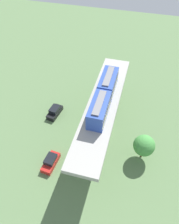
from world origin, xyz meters
name	(u,v)px	position (x,y,z in m)	size (l,w,h in m)	color
ground_plane	(101,132)	(0.00, 0.00, 0.00)	(120.00, 120.00, 0.00)	#5B7A4C
viaduct	(103,111)	(0.00, 0.00, 5.85)	(5.20, 28.00, 7.78)	#A8A59E
train	(104,96)	(0.00, 0.32, 9.31)	(2.64, 13.55, 3.24)	#2D4CA5
parked_car_black	(55,112)	(-10.57, 2.17, 0.74)	(2.36, 4.41, 1.76)	black
parked_car_red	(51,162)	(-6.86, -9.32, 0.74)	(2.17, 4.34, 1.76)	red
tree_near_viaduct	(144,146)	(8.16, -3.66, 3.33)	(3.71, 3.71, 5.20)	brown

